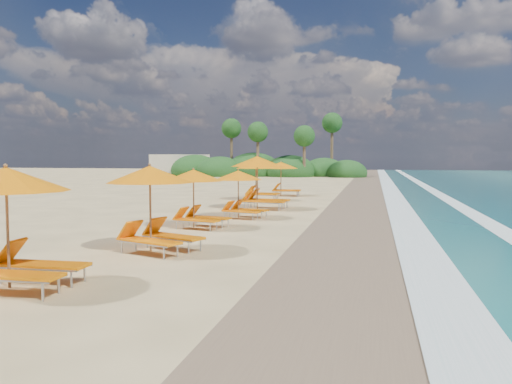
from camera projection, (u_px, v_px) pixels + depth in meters
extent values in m
plane|color=#D8BF7F|center=(256.00, 224.00, 18.95)|extent=(160.00, 160.00, 0.00)
cube|color=#7C654A|center=(365.00, 227.00, 18.05)|extent=(4.00, 160.00, 0.01)
cube|color=white|center=(409.00, 228.00, 17.71)|extent=(1.20, 160.00, 0.01)
cube|color=white|center=(502.00, 231.00, 17.03)|extent=(0.80, 160.00, 0.01)
cylinder|color=olive|center=(8.00, 229.00, 9.67)|extent=(0.06, 0.06, 2.29)
cone|color=orange|center=(6.00, 179.00, 9.60)|extent=(2.44, 2.44, 0.46)
sphere|color=olive|center=(5.00, 166.00, 9.59)|extent=(0.08, 0.08, 0.08)
cylinder|color=olive|center=(150.00, 209.00, 13.49)|extent=(0.06, 0.06, 2.24)
cone|color=orange|center=(150.00, 174.00, 13.43)|extent=(2.96, 2.96, 0.45)
sphere|color=olive|center=(150.00, 165.00, 13.41)|extent=(0.08, 0.08, 0.08)
cylinder|color=olive|center=(194.00, 199.00, 17.95)|extent=(0.05, 0.05, 2.03)
cone|color=orange|center=(193.00, 175.00, 17.89)|extent=(2.48, 2.48, 0.41)
sphere|color=olive|center=(193.00, 169.00, 17.87)|extent=(0.07, 0.07, 0.07)
cylinder|color=olive|center=(238.00, 195.00, 20.82)|extent=(0.05, 0.05, 1.92)
cone|color=orange|center=(238.00, 175.00, 20.76)|extent=(2.40, 2.40, 0.39)
sphere|color=olive|center=(238.00, 170.00, 20.75)|extent=(0.07, 0.07, 0.07)
cylinder|color=olive|center=(257.00, 183.00, 24.40)|extent=(0.06, 0.06, 2.50)
cone|color=orange|center=(257.00, 161.00, 24.32)|extent=(2.74, 2.74, 0.50)
sphere|color=olive|center=(257.00, 156.00, 24.30)|extent=(0.09, 0.09, 0.09)
cylinder|color=olive|center=(256.00, 181.00, 29.33)|extent=(0.06, 0.06, 2.25)
cone|color=orange|center=(256.00, 165.00, 29.26)|extent=(2.40, 2.40, 0.45)
sphere|color=olive|center=(256.00, 160.00, 29.25)|extent=(0.08, 0.08, 0.08)
cylinder|color=olive|center=(281.00, 179.00, 32.59)|extent=(0.05, 0.05, 2.14)
cone|color=orange|center=(281.00, 165.00, 32.53)|extent=(2.31, 2.31, 0.43)
sphere|color=olive|center=(281.00, 161.00, 32.51)|extent=(0.08, 0.08, 0.08)
ellipsoid|color=#163D14|center=(290.00, 172.00, 63.99)|extent=(6.40, 6.40, 4.16)
ellipsoid|color=#163D14|center=(254.00, 171.00, 66.08)|extent=(7.20, 7.20, 4.68)
ellipsoid|color=#163D14|center=(220.00, 172.00, 65.05)|extent=(6.00, 6.00, 3.90)
ellipsoid|color=#163D14|center=(324.00, 172.00, 65.03)|extent=(5.60, 5.60, 3.64)
ellipsoid|color=#163D14|center=(196.00, 171.00, 67.89)|extent=(6.60, 6.60, 4.29)
ellipsoid|color=#163D14|center=(347.00, 173.00, 62.41)|extent=(5.00, 5.00, 3.25)
cylinder|color=brown|center=(304.00, 157.00, 61.46)|extent=(0.36, 0.36, 5.00)
sphere|color=#163D14|center=(304.00, 136.00, 61.29)|extent=(2.60, 2.60, 2.60)
cylinder|color=brown|center=(258.00, 154.00, 63.77)|extent=(0.36, 0.36, 5.60)
sphere|color=#163D14|center=(258.00, 132.00, 63.57)|extent=(2.60, 2.60, 2.60)
cylinder|color=brown|center=(232.00, 152.00, 66.59)|extent=(0.36, 0.36, 6.20)
sphere|color=#163D14|center=(231.00, 128.00, 66.38)|extent=(2.60, 2.60, 2.60)
cylinder|color=brown|center=(332.00, 150.00, 64.61)|extent=(0.36, 0.36, 6.80)
sphere|color=#163D14|center=(332.00, 123.00, 64.37)|extent=(2.60, 2.60, 2.60)
cube|color=beige|center=(180.00, 165.00, 70.46)|extent=(7.00, 5.00, 2.80)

